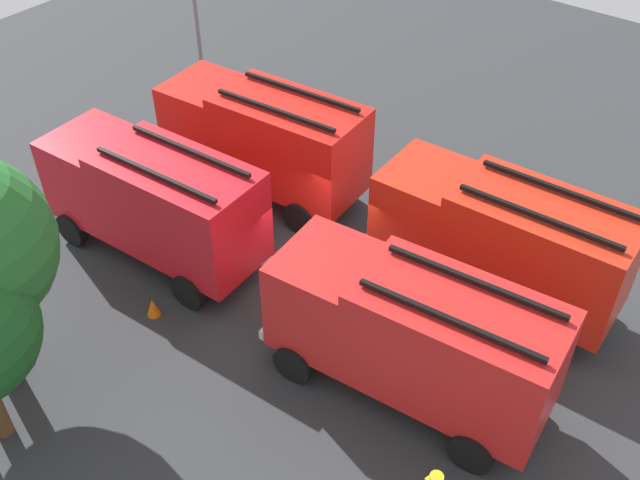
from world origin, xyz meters
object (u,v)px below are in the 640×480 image
fire_truck_1 (263,137)px  traffic_cone_0 (153,307)px  fire_truck_2 (413,332)px  firefighter_0 (544,238)px  lamppost (195,5)px  fire_truck_3 (153,198)px  fire_truck_0 (501,237)px  firefighter_2 (180,186)px

fire_truck_1 → traffic_cone_0: fire_truck_1 is taller
fire_truck_2 → traffic_cone_0: bearing=11.4°
fire_truck_2 → firefighter_0: (-0.53, -6.70, -1.24)m
fire_truck_1 → lamppost: (6.98, -3.96, 1.39)m
firefighter_0 → traffic_cone_0: 11.72m
fire_truck_3 → firefighter_0: (-9.41, -6.88, -1.24)m
fire_truck_2 → traffic_cone_0: size_ratio=12.82×
traffic_cone_0 → lamppost: size_ratio=0.10×
fire_truck_0 → firefighter_2: 10.44m
fire_truck_0 → fire_truck_2: size_ratio=0.99×
fire_truck_3 → firefighter_0: size_ratio=4.48×
fire_truck_0 → fire_truck_1: size_ratio=0.99×
fire_truck_1 → fire_truck_2: (-8.53, 4.31, 0.00)m
fire_truck_2 → fire_truck_0: bearing=-95.7°
firefighter_0 → fire_truck_1: bearing=-120.3°
fire_truck_1 → firefighter_0: 9.45m
firefighter_0 → firefighter_2: (10.52, 4.93, 0.03)m
fire_truck_2 → fire_truck_1: bearing=-32.3°
fire_truck_1 → fire_truck_2: bearing=148.7°
fire_truck_0 → lamppost: size_ratio=1.22×
traffic_cone_0 → fire_truck_0: bearing=-137.0°
fire_truck_0 → fire_truck_1: bearing=-1.2°
firefighter_0 → traffic_cone_0: size_ratio=2.83×
fire_truck_0 → fire_truck_3: 10.04m
firefighter_0 → firefighter_2: firefighter_2 is taller
fire_truck_0 → firefighter_2: size_ratio=4.32×
fire_truck_1 → firefighter_2: fire_truck_1 is taller
fire_truck_0 → fire_truck_2: same height
fire_truck_3 → traffic_cone_0: 3.24m
fire_truck_1 → fire_truck_3: (0.35, 4.49, 0.00)m
fire_truck_0 → traffic_cone_0: (7.13, 6.64, -1.86)m
fire_truck_1 → firefighter_0: (-9.06, -2.40, -1.24)m
traffic_cone_0 → lamppost: (8.40, -10.43, 3.26)m
fire_truck_0 → traffic_cone_0: fire_truck_0 is taller
fire_truck_3 → lamppost: lamppost is taller
fire_truck_1 → firefighter_0: fire_truck_1 is taller
fire_truck_2 → firefighter_2: bearing=-15.6°
fire_truck_0 → lamppost: bearing=-16.0°
fire_truck_0 → fire_truck_1: same height
fire_truck_3 → lamppost: 10.83m
fire_truck_0 → firefighter_2: (10.01, 2.71, -1.21)m
firefighter_2 → traffic_cone_0: firefighter_2 is taller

